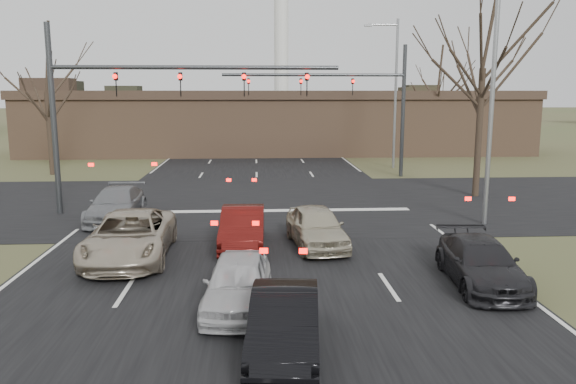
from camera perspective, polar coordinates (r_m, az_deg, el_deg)
The scene contains 18 objects.
ground at distance 12.36m, azimuth -2.92°, elevation -14.69°, with size 360.00×360.00×0.00m, color #434D29.
road_main at distance 71.41m, azimuth -3.28°, elevation 5.94°, with size 14.00×300.00×0.02m, color black.
road_cross at distance 26.72m, azimuth -3.16°, elevation -1.05°, with size 200.00×14.00×0.02m, color black.
building at distance 49.32m, azimuth -0.94°, elevation 7.19°, with size 42.40×10.40×5.30m.
mast_arm_near at distance 24.77m, azimuth -15.62°, elevation 9.50°, with size 12.12×0.24×8.00m.
mast_arm_far at distance 34.78m, azimuth 7.10°, elevation 9.77°, with size 11.12×0.24×8.00m.
streetlight_right_near at distance 23.00m, azimuth 19.70°, elevation 10.55°, with size 2.34×0.25×10.00m.
streetlight_right_far at distance 39.35m, azimuth 10.64°, elevation 10.53°, with size 2.34×0.25×10.00m.
tree_right_near at distance 29.60m, azimuth 19.48°, elevation 16.77°, with size 6.90×6.90×11.50m.
tree_left_far at distance 38.53m, azimuth -23.55°, elevation 12.51°, with size 5.70×5.70×9.50m.
tree_right_far at distance 48.63m, azimuth 15.04°, elevation 11.87°, with size 5.40×5.40×9.00m.
car_silver_suv at distance 18.28m, azimuth -15.76°, elevation -4.35°, with size 2.44×5.29×1.47m, color #B7AA94.
car_white_sedan at distance 13.74m, azimuth -5.11°, elevation -9.15°, with size 1.55×3.84×1.31m, color #BABABC.
car_black_hatch at distance 11.54m, azimuth -0.38°, elevation -13.08°, with size 1.34×3.85×1.27m, color black.
car_charcoal_sedan at distance 16.21m, azimuth 19.00°, elevation -6.81°, with size 1.72×4.24×1.23m, color black.
car_grey_ahead at distance 23.92m, azimuth -17.03°, elevation -1.22°, with size 1.86×4.59×1.33m, color gray.
car_red_ahead at distance 19.02m, azimuth -4.61°, elevation -3.63°, with size 1.43×4.09×1.35m, color #4C0D0A.
car_silver_ahead at distance 19.04m, azimuth 2.91°, elevation -3.54°, with size 1.63×4.06×1.38m, color #BBB297.
Camera 1 is at (-0.04, -11.22, 5.18)m, focal length 35.00 mm.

